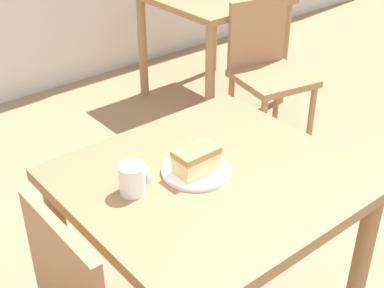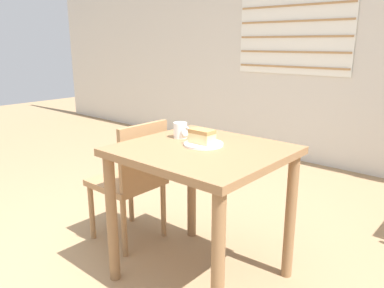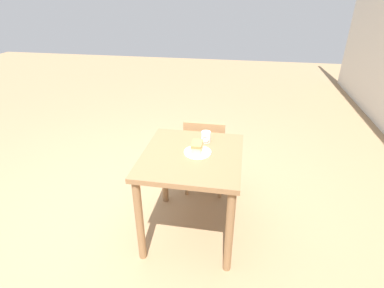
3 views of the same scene
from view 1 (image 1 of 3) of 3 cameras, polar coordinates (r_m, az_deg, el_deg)
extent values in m
cube|color=olive|center=(1.61, 2.08, -3.91)|extent=(0.83, 0.77, 0.04)
cylinder|color=olive|center=(1.92, 17.20, -13.72)|extent=(0.06, 0.06, 0.74)
cylinder|color=olive|center=(1.93, -13.41, -12.88)|extent=(0.06, 0.06, 0.74)
cylinder|color=olive|center=(2.24, 3.22, -4.89)|extent=(0.06, 0.06, 0.74)
cylinder|color=#9E754C|center=(3.24, 1.94, 6.81)|extent=(0.06, 0.06, 0.70)
cylinder|color=#9E754C|center=(3.68, 9.71, 9.37)|extent=(0.06, 0.06, 0.70)
cylinder|color=#9E754C|center=(3.76, -5.28, 10.17)|extent=(0.06, 0.06, 0.70)
cylinder|color=#9E754C|center=(4.14, 2.30, 12.25)|extent=(0.06, 0.06, 0.70)
cube|color=#9E754C|center=(1.50, -13.28, -14.18)|extent=(0.03, 0.38, 0.40)
cube|color=#9E754C|center=(3.15, 8.64, 6.94)|extent=(0.48, 0.48, 0.04)
cylinder|color=#9E754C|center=(3.03, 7.55, 1.47)|extent=(0.04, 0.04, 0.39)
cylinder|color=#9E754C|center=(3.23, 12.59, 2.85)|extent=(0.04, 0.04, 0.39)
cylinder|color=#9E754C|center=(3.29, 4.17, 4.09)|extent=(0.04, 0.04, 0.39)
cylinder|color=#9E754C|center=(3.46, 9.04, 5.25)|extent=(0.04, 0.04, 0.39)
cube|color=#9E754C|center=(3.22, 6.99, 11.74)|extent=(0.38, 0.11, 0.40)
cylinder|color=white|center=(1.61, 0.49, -2.84)|extent=(0.21, 0.21, 0.01)
cube|color=#E5CC89|center=(1.58, 0.46, -2.02)|extent=(0.13, 0.08, 0.05)
cube|color=#B27F47|center=(1.56, 0.46, -0.87)|extent=(0.13, 0.08, 0.02)
cylinder|color=white|center=(1.51, -6.36, -3.73)|extent=(0.08, 0.08, 0.09)
torus|color=white|center=(1.53, -5.16, -3.20)|extent=(0.01, 0.06, 0.06)
camera|label=2|loc=(2.17, 62.15, 4.59)|focal=35.00mm
camera|label=3|loc=(3.17, 30.42, 31.90)|focal=28.00mm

